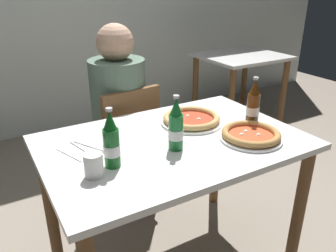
% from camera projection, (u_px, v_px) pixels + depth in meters
% --- Properties ---
extents(dining_table_main, '(1.20, 0.80, 0.75)m').
position_uv_depth(dining_table_main, '(173.00, 161.00, 1.62)').
color(dining_table_main, silver).
rests_on(dining_table_main, ground_plane).
extents(chair_behind_table, '(0.44, 0.44, 0.85)m').
position_uv_depth(chair_behind_table, '(125.00, 141.00, 2.17)').
color(chair_behind_table, brown).
rests_on(chair_behind_table, ground_plane).
extents(diner_seated, '(0.34, 0.34, 1.21)m').
position_uv_depth(diner_seated, '(119.00, 124.00, 2.16)').
color(diner_seated, '#2D3342').
rests_on(diner_seated, ground_plane).
extents(dining_table_background, '(0.80, 0.70, 0.75)m').
position_uv_depth(dining_table_background, '(240.00, 70.00, 3.41)').
color(dining_table_background, silver).
rests_on(dining_table_background, ground_plane).
extents(pizza_margherita_near, '(0.32, 0.32, 0.04)m').
position_uv_depth(pizza_margherita_near, '(191.00, 119.00, 1.75)').
color(pizza_margherita_near, white).
rests_on(pizza_margherita_near, dining_table_main).
extents(pizza_marinara_far, '(0.29, 0.29, 0.04)m').
position_uv_depth(pizza_marinara_far, '(251.00, 135.00, 1.57)').
color(pizza_marinara_far, white).
rests_on(pizza_marinara_far, dining_table_main).
extents(beer_bottle_left, '(0.07, 0.07, 0.25)m').
position_uv_depth(beer_bottle_left, '(253.00, 105.00, 1.71)').
color(beer_bottle_left, '#512D0F').
rests_on(beer_bottle_left, dining_table_main).
extents(beer_bottle_center, '(0.07, 0.07, 0.25)m').
position_uv_depth(beer_bottle_center, '(176.00, 127.00, 1.45)').
color(beer_bottle_center, '#196B2D').
rests_on(beer_bottle_center, dining_table_main).
extents(beer_bottle_right, '(0.07, 0.07, 0.25)m').
position_uv_depth(beer_bottle_right, '(111.00, 143.00, 1.31)').
color(beer_bottle_right, '#14591E').
rests_on(beer_bottle_right, dining_table_main).
extents(napkin_with_cutlery, '(0.23, 0.23, 0.01)m').
position_uv_depth(napkin_with_cutlery, '(86.00, 148.00, 1.49)').
color(napkin_with_cutlery, white).
rests_on(napkin_with_cutlery, dining_table_main).
extents(paper_cup, '(0.07, 0.07, 0.09)m').
position_uv_depth(paper_cup, '(94.00, 165.00, 1.26)').
color(paper_cup, white).
rests_on(paper_cup, dining_table_main).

